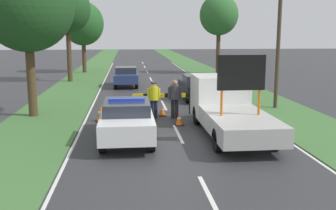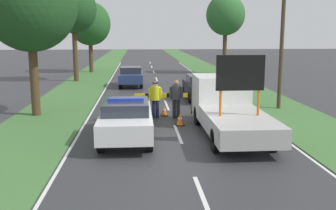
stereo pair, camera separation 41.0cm
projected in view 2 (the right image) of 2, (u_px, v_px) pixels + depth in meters
name	position (u px, v px, depth m)	size (l,w,h in m)	color
ground_plane	(181.00, 141.00, 14.49)	(160.00, 160.00, 0.00)	#333335
lane_markings	(164.00, 97.00, 24.32)	(7.90, 58.48, 0.01)	silver
grass_verge_left	(89.00, 79.00, 33.67)	(3.54, 120.00, 0.03)	#427038
grass_verge_right	(222.00, 78.00, 34.52)	(3.54, 120.00, 0.03)	#427038
police_car	(126.00, 119.00, 14.46)	(1.87, 4.72, 1.61)	white
work_truck	(228.00, 107.00, 15.61)	(2.21, 6.38, 3.18)	white
road_barrier	(166.00, 97.00, 19.04)	(3.09, 0.08, 1.04)	black
police_officer	(155.00, 96.00, 18.24)	(0.61, 0.39, 1.70)	#191E38
pedestrian_civilian	(176.00, 96.00, 18.16)	(0.64, 0.41, 1.79)	#232326
traffic_cone_near_police	(180.00, 119.00, 16.90)	(0.38, 0.38, 0.53)	black
traffic_cone_centre_front	(223.00, 110.00, 18.45)	(0.52, 0.52, 0.72)	black
traffic_cone_near_truck	(103.00, 113.00, 17.73)	(0.52, 0.52, 0.71)	black
traffic_cone_behind_barrier	(164.00, 111.00, 18.86)	(0.36, 0.36, 0.50)	black
traffic_cone_lane_edge	(220.00, 108.00, 19.34)	(0.41, 0.41, 0.56)	black
queued_car_sedan_black	(201.00, 87.00, 23.37)	(1.74, 4.02, 1.47)	black
queued_car_hatch_blue	(131.00, 76.00, 29.04)	(1.71, 3.90, 1.46)	navy
roadside_tree_near_left	(226.00, 15.00, 37.09)	(3.66, 3.66, 7.51)	#4C3823
roadside_tree_near_right	(90.00, 24.00, 38.55)	(4.04, 4.04, 6.92)	#4C3823
roadside_tree_mid_left	(73.00, 9.00, 31.15)	(3.65, 3.65, 7.71)	#4C3823
roadside_tree_mid_right	(30.00, 2.00, 17.94)	(4.36, 4.36, 7.62)	#4C3823
utility_pole	(282.00, 29.00, 19.87)	(1.20, 0.20, 8.00)	#473828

